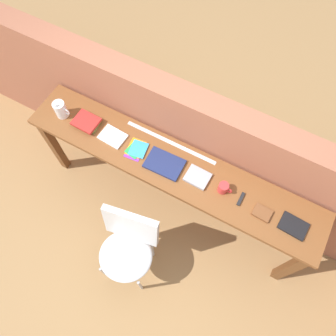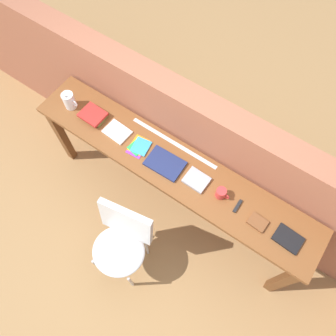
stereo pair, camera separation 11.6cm
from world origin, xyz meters
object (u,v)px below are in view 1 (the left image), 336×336
at_px(multitool_folded, 241,199).
at_px(leather_journal_brown, 262,213).
at_px(pamphlet_pile_colourful, 136,149).
at_px(book_repair_rightmost, 293,226).
at_px(book_stack_leftmost, 87,122).
at_px(mug, 224,188).
at_px(chair_white_moulded, 128,246).
at_px(book_open_centre, 164,164).
at_px(pitcher_white, 61,109).
at_px(magazine_cycling, 113,137).

bearing_deg(multitool_folded, leather_journal_brown, -8.36).
xyz_separation_m(pamphlet_pile_colourful, book_repair_rightmost, (1.31, -0.00, 0.00)).
height_order(book_stack_leftmost, mug, mug).
bearing_deg(book_repair_rightmost, mug, -177.96).
height_order(mug, book_repair_rightmost, mug).
height_order(chair_white_moulded, book_repair_rightmost, book_repair_rightmost).
height_order(chair_white_moulded, pamphlet_pile_colourful, same).
relative_size(book_open_centre, book_repair_rightmost, 1.50).
relative_size(book_open_centre, multitool_folded, 2.65).
bearing_deg(chair_white_moulded, book_repair_rightmost, 31.48).
height_order(book_open_centre, book_repair_rightmost, book_open_centre).
height_order(book_open_centre, mug, mug).
bearing_deg(pitcher_white, book_stack_leftmost, 5.47).
bearing_deg(magazine_cycling, multitool_folded, 3.62).
distance_m(leather_journal_brown, book_repair_rightmost, 0.23).
bearing_deg(leather_journal_brown, pamphlet_pile_colourful, -177.41).
height_order(pamphlet_pile_colourful, book_repair_rightmost, book_repair_rightmost).
bearing_deg(multitool_folded, pamphlet_pile_colourful, -179.46).
distance_m(chair_white_moulded, magazine_cycling, 0.89).
xyz_separation_m(chair_white_moulded, pitcher_white, (-0.98, 0.63, 0.43)).
relative_size(book_stack_leftmost, magazine_cycling, 1.05).
bearing_deg(multitool_folded, book_repair_rightmost, -1.49).
xyz_separation_m(chair_white_moulded, multitool_folded, (0.63, 0.65, 0.36)).
height_order(chair_white_moulded, multitool_folded, multitool_folded).
bearing_deg(book_repair_rightmost, leather_journal_brown, -172.72).
xyz_separation_m(chair_white_moulded, book_open_centre, (-0.01, 0.63, 0.36)).
height_order(book_stack_leftmost, leather_journal_brown, book_stack_leftmost).
xyz_separation_m(pitcher_white, mug, (1.46, 0.02, -0.03)).
distance_m(book_stack_leftmost, book_open_centre, 0.75).
xyz_separation_m(magazine_cycling, book_open_centre, (0.49, -0.02, 0.00)).
bearing_deg(book_open_centre, multitool_folded, -0.41).
distance_m(multitool_folded, book_repair_rightmost, 0.41).
height_order(pamphlet_pile_colourful, multitool_folded, multitool_folded).
height_order(pitcher_white, pamphlet_pile_colourful, pitcher_white).
height_order(chair_white_moulded, book_stack_leftmost, book_stack_leftmost).
bearing_deg(multitool_folded, mug, 178.86).
relative_size(chair_white_moulded, book_open_centre, 3.06).
relative_size(book_stack_leftmost, mug, 1.97).
bearing_deg(pitcher_white, book_open_centre, -0.01).
distance_m(chair_white_moulded, book_repair_rightmost, 1.27).
xyz_separation_m(magazine_cycling, book_repair_rightmost, (1.53, -0.01, 0.00)).
xyz_separation_m(book_open_centre, mug, (0.49, 0.02, 0.03)).
relative_size(chair_white_moulded, mug, 8.10).
bearing_deg(book_open_centre, leather_journal_brown, -2.57).
relative_size(pitcher_white, mug, 1.67).
bearing_deg(book_stack_leftmost, book_open_centre, -1.69).
bearing_deg(chair_white_moulded, pitcher_white, 147.19).
xyz_separation_m(leather_journal_brown, book_repair_rightmost, (0.23, 0.02, -0.00)).
relative_size(magazine_cycling, book_open_centre, 0.71).
bearing_deg(multitool_folded, chair_white_moulded, -134.22).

